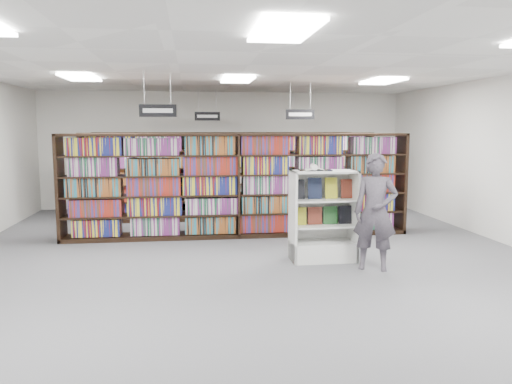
{
  "coord_description": "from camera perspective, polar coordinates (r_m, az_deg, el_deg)",
  "views": [
    {
      "loc": [
        -0.93,
        -8.03,
        2.2
      ],
      "look_at": [
        0.18,
        0.5,
        1.1
      ],
      "focal_mm": 35.0,
      "sensor_mm": 36.0,
      "label": 1
    }
  ],
  "objects": [
    {
      "name": "floor",
      "position": [
        8.38,
        -0.78,
        -7.94
      ],
      "size": [
        12.0,
        12.0,
        0.0
      ],
      "primitive_type": "plane",
      "color": "#4A4A4F",
      "rests_on": "ground"
    },
    {
      "name": "ceiling",
      "position": [
        8.15,
        -0.82,
        14.34
      ],
      "size": [
        10.0,
        12.0,
        0.1
      ],
      "primitive_type": "cube",
      "color": "silver",
      "rests_on": "wall_back"
    },
    {
      "name": "wall_back",
      "position": [
        14.07,
        -3.63,
        4.82
      ],
      "size": [
        10.0,
        0.1,
        3.2
      ],
      "primitive_type": "cube",
      "color": "silver",
      "rests_on": "ground"
    },
    {
      "name": "wall_front",
      "position": [
        2.31,
        16.81,
        -8.01
      ],
      "size": [
        10.0,
        0.1,
        3.2
      ],
      "primitive_type": "cube",
      "color": "silver",
      "rests_on": "ground"
    },
    {
      "name": "bookshelf_row_near",
      "position": [
        10.14,
        -2.1,
        0.77
      ],
      "size": [
        7.0,
        0.6,
        2.1
      ],
      "color": "black",
      "rests_on": "floor"
    },
    {
      "name": "bookshelf_row_mid",
      "position": [
        12.12,
        -2.98,
        1.83
      ],
      "size": [
        7.0,
        0.6,
        2.1
      ],
      "color": "black",
      "rests_on": "floor"
    },
    {
      "name": "bookshelf_row_far",
      "position": [
        13.81,
        -3.53,
        2.49
      ],
      "size": [
        7.0,
        0.6,
        2.1
      ],
      "color": "black",
      "rests_on": "floor"
    },
    {
      "name": "aisle_sign_left",
      "position": [
        9.05,
        -11.16,
        9.25
      ],
      "size": [
        0.65,
        0.02,
        0.8
      ],
      "color": "#B2B2B7",
      "rests_on": "ceiling"
    },
    {
      "name": "aisle_sign_right",
      "position": [
        11.3,
        5.07,
        8.93
      ],
      "size": [
        0.65,
        0.02,
        0.8
      ],
      "color": "#B2B2B7",
      "rests_on": "ceiling"
    },
    {
      "name": "aisle_sign_center",
      "position": [
        13.04,
        -5.58,
        8.7
      ],
      "size": [
        0.65,
        0.02,
        0.8
      ],
      "color": "#B2B2B7",
      "rests_on": "ceiling"
    },
    {
      "name": "troffer_front_center",
      "position": [
        5.21,
        3.18,
        17.92
      ],
      "size": [
        0.6,
        1.2,
        0.04
      ],
      "primitive_type": "cube",
      "color": "white",
      "rests_on": "ceiling"
    },
    {
      "name": "troffer_back_left",
      "position": [
        10.29,
        -19.44,
        12.23
      ],
      "size": [
        0.6,
        1.2,
        0.04
      ],
      "primitive_type": "cube",
      "color": "white",
      "rests_on": "ceiling"
    },
    {
      "name": "troffer_back_center",
      "position": [
        10.12,
        -2.15,
        12.72
      ],
      "size": [
        0.6,
        1.2,
        0.04
      ],
      "primitive_type": "cube",
      "color": "white",
      "rests_on": "ceiling"
    },
    {
      "name": "troffer_back_right",
      "position": [
        10.82,
        14.26,
        12.16
      ],
      "size": [
        0.6,
        1.2,
        0.04
      ],
      "primitive_type": "cube",
      "color": "white",
      "rests_on": "ceiling"
    },
    {
      "name": "endcap_display",
      "position": [
        8.45,
        7.61,
        -4.42
      ],
      "size": [
        1.09,
        0.55,
        1.51
      ],
      "rotation": [
        0.0,
        0.0,
        0.01
      ],
      "color": "white",
      "rests_on": "floor"
    },
    {
      "name": "open_book",
      "position": [
        8.28,
        6.69,
        2.68
      ],
      "size": [
        0.57,
        0.37,
        0.12
      ],
      "rotation": [
        0.0,
        0.0,
        -0.11
      ],
      "color": "black",
      "rests_on": "endcap_display"
    },
    {
      "name": "shopper",
      "position": [
        7.96,
        13.48,
        -2.22
      ],
      "size": [
        0.78,
        0.66,
        1.82
      ],
      "primitive_type": "imported",
      "rotation": [
        0.0,
        0.0,
        -0.41
      ],
      "color": "#4B454F",
      "rests_on": "floor"
    }
  ]
}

